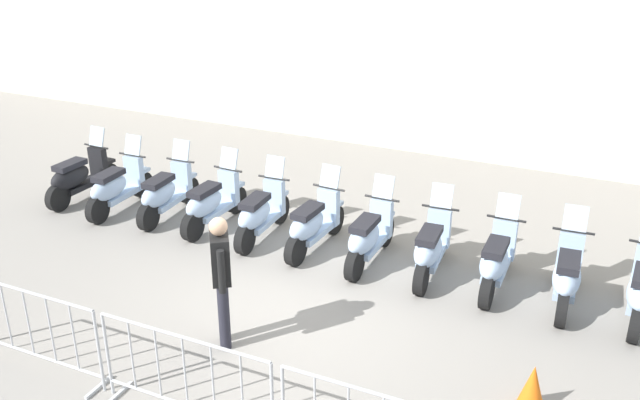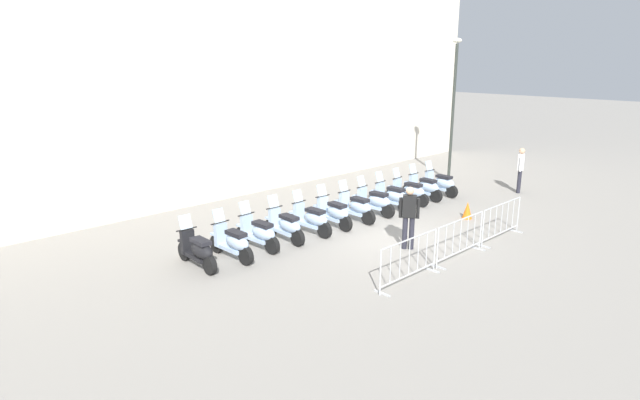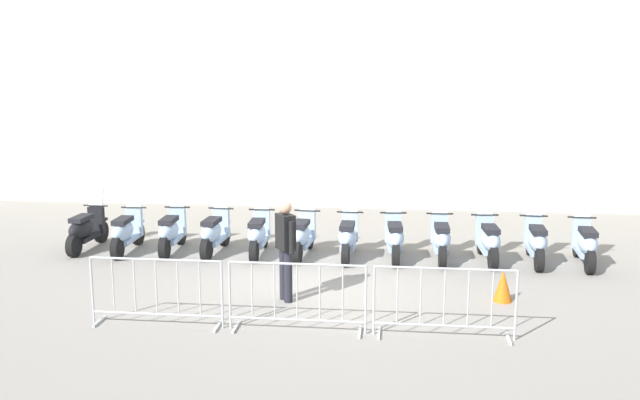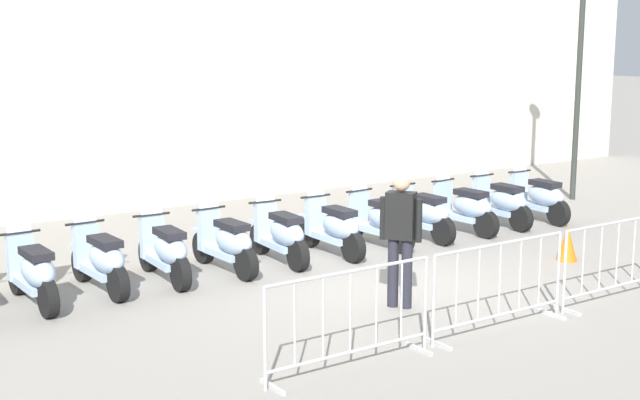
{
  "view_description": "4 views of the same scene",
  "coord_description": "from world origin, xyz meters",
  "px_view_note": "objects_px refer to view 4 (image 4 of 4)",
  "views": [
    {
      "loc": [
        4.06,
        -6.8,
        5.14
      ],
      "look_at": [
        -0.51,
        2.06,
        0.82
      ],
      "focal_mm": 39.45,
      "sensor_mm": 36.0,
      "label": 1
    },
    {
      "loc": [
        -11.1,
        -9.33,
        5.0
      ],
      "look_at": [
        -1.42,
        1.57,
        1.08
      ],
      "focal_mm": 29.61,
      "sensor_mm": 36.0,
      "label": 2
    },
    {
      "loc": [
        1.94,
        -11.85,
        3.94
      ],
      "look_at": [
        -0.2,
        1.98,
        1.21
      ],
      "focal_mm": 38.95,
      "sensor_mm": 36.0,
      "label": 3
    },
    {
      "loc": [
        -6.88,
        -9.37,
        3.39
      ],
      "look_at": [
        0.2,
        2.0,
        0.9
      ],
      "focal_mm": 48.74,
      "sensor_mm": 36.0,
      "label": 4
    }
  ],
  "objects_px": {
    "motorcycle_4": "(226,242)",
    "street_lamp": "(581,34)",
    "motorcycle_1": "(33,272)",
    "traffic_cone": "(567,243)",
    "motorcycle_6": "(333,227)",
    "motorcycle_10": "(500,202)",
    "motorcycle_9": "(463,208)",
    "motorcycle_2": "(101,260)",
    "officer_near_row_end": "(401,232)",
    "motorcycle_11": "(538,197)",
    "barrier_segment_1": "(499,287)",
    "motorcycle_7": "(379,220)",
    "motorcycle_8": "(422,213)",
    "barrier_segment_0": "(350,321)",
    "motorcycle_3": "(165,251)",
    "motorcycle_5": "(281,234)",
    "barrier_segment_2": "(617,261)"
  },
  "relations": [
    {
      "from": "motorcycle_11",
      "to": "motorcycle_10",
      "type": "bearing_deg",
      "value": 179.37
    },
    {
      "from": "motorcycle_3",
      "to": "motorcycle_8",
      "type": "distance_m",
      "value": 4.73
    },
    {
      "from": "motorcycle_7",
      "to": "barrier_segment_1",
      "type": "xyz_separation_m",
      "value": [
        -1.25,
        -4.13,
        0.07
      ]
    },
    {
      "from": "motorcycle_2",
      "to": "motorcycle_9",
      "type": "height_order",
      "value": "same"
    },
    {
      "from": "motorcycle_2",
      "to": "officer_near_row_end",
      "type": "xyz_separation_m",
      "value": [
        3.03,
        -2.66,
        0.53
      ]
    },
    {
      "from": "motorcycle_3",
      "to": "motorcycle_7",
      "type": "xyz_separation_m",
      "value": [
        3.79,
        0.11,
        0.0
      ]
    },
    {
      "from": "barrier_segment_0",
      "to": "street_lamp",
      "type": "distance_m",
      "value": 11.39
    },
    {
      "from": "motorcycle_10",
      "to": "barrier_segment_0",
      "type": "bearing_deg",
      "value": -145.0
    },
    {
      "from": "barrier_segment_0",
      "to": "barrier_segment_1",
      "type": "relative_size",
      "value": 1.0
    },
    {
      "from": "motorcycle_11",
      "to": "street_lamp",
      "type": "xyz_separation_m",
      "value": [
        2.3,
        1.21,
        3.04
      ]
    },
    {
      "from": "motorcycle_10",
      "to": "traffic_cone",
      "type": "bearing_deg",
      "value": -109.99
    },
    {
      "from": "motorcycle_10",
      "to": "motorcycle_3",
      "type": "bearing_deg",
      "value": -177.85
    },
    {
      "from": "motorcycle_1",
      "to": "motorcycle_6",
      "type": "relative_size",
      "value": 1.0
    },
    {
      "from": "motorcycle_3",
      "to": "traffic_cone",
      "type": "height_order",
      "value": "motorcycle_3"
    },
    {
      "from": "motorcycle_1",
      "to": "motorcycle_11",
      "type": "xyz_separation_m",
      "value": [
        9.43,
        0.44,
        0.0
      ]
    },
    {
      "from": "officer_near_row_end",
      "to": "motorcycle_7",
      "type": "bearing_deg",
      "value": 58.82
    },
    {
      "from": "motorcycle_1",
      "to": "barrier_segment_1",
      "type": "xyz_separation_m",
      "value": [
        4.42,
        -3.82,
        0.07
      ]
    },
    {
      "from": "motorcycle_2",
      "to": "barrier_segment_1",
      "type": "distance_m",
      "value": 5.3
    },
    {
      "from": "motorcycle_4",
      "to": "street_lamp",
      "type": "relative_size",
      "value": 0.3
    },
    {
      "from": "motorcycle_8",
      "to": "motorcycle_11",
      "type": "height_order",
      "value": "same"
    },
    {
      "from": "motorcycle_11",
      "to": "officer_near_row_end",
      "type": "distance_m",
      "value": 6.22
    },
    {
      "from": "motorcycle_1",
      "to": "street_lamp",
      "type": "height_order",
      "value": "street_lamp"
    },
    {
      "from": "motorcycle_3",
      "to": "street_lamp",
      "type": "height_order",
      "value": "street_lamp"
    },
    {
      "from": "motorcycle_3",
      "to": "barrier_segment_1",
      "type": "distance_m",
      "value": 4.76
    },
    {
      "from": "motorcycle_3",
      "to": "motorcycle_9",
      "type": "xyz_separation_m",
      "value": [
        5.67,
        0.19,
        0.0
      ]
    },
    {
      "from": "motorcycle_5",
      "to": "motorcycle_9",
      "type": "bearing_deg",
      "value": 2.19
    },
    {
      "from": "motorcycle_9",
      "to": "barrier_segment_2",
      "type": "relative_size",
      "value": 0.83
    },
    {
      "from": "motorcycle_6",
      "to": "motorcycle_10",
      "type": "height_order",
      "value": "same"
    },
    {
      "from": "barrier_segment_0",
      "to": "barrier_segment_2",
      "type": "bearing_deg",
      "value": 2.43
    },
    {
      "from": "motorcycle_8",
      "to": "motorcycle_11",
      "type": "xyz_separation_m",
      "value": [
        2.83,
        0.07,
        0.0
      ]
    },
    {
      "from": "motorcycle_10",
      "to": "street_lamp",
      "type": "distance_m",
      "value": 4.61
    },
    {
      "from": "motorcycle_1",
      "to": "barrier_segment_2",
      "type": "xyz_separation_m",
      "value": [
        6.58,
        -3.73,
        0.07
      ]
    },
    {
      "from": "street_lamp",
      "to": "barrier_segment_1",
      "type": "bearing_deg",
      "value": -143.19
    },
    {
      "from": "motorcycle_8",
      "to": "motorcycle_10",
      "type": "xyz_separation_m",
      "value": [
        1.88,
        0.08,
        0.0
      ]
    },
    {
      "from": "street_lamp",
      "to": "officer_near_row_end",
      "type": "xyz_separation_m",
      "value": [
        -7.76,
        -4.14,
        -2.51
      ]
    },
    {
      "from": "barrier_segment_1",
      "to": "barrier_segment_0",
      "type": "bearing_deg",
      "value": -177.57
    },
    {
      "from": "motorcycle_6",
      "to": "barrier_segment_1",
      "type": "bearing_deg",
      "value": -94.22
    },
    {
      "from": "motorcycle_5",
      "to": "motorcycle_6",
      "type": "relative_size",
      "value": 1.0
    },
    {
      "from": "motorcycle_5",
      "to": "motorcycle_9",
      "type": "relative_size",
      "value": 1.0
    },
    {
      "from": "motorcycle_1",
      "to": "traffic_cone",
      "type": "distance_m",
      "value": 7.86
    },
    {
      "from": "motorcycle_6",
      "to": "motorcycle_5",
      "type": "bearing_deg",
      "value": 179.21
    },
    {
      "from": "motorcycle_3",
      "to": "barrier_segment_0",
      "type": "height_order",
      "value": "motorcycle_3"
    },
    {
      "from": "motorcycle_4",
      "to": "motorcycle_11",
      "type": "relative_size",
      "value": 1.0
    },
    {
      "from": "motorcycle_7",
      "to": "traffic_cone",
      "type": "height_order",
      "value": "motorcycle_7"
    },
    {
      "from": "motorcycle_9",
      "to": "motorcycle_11",
      "type": "height_order",
      "value": "same"
    },
    {
      "from": "motorcycle_4",
      "to": "officer_near_row_end",
      "type": "xyz_separation_m",
      "value": [
        1.14,
        -2.69,
        0.53
      ]
    },
    {
      "from": "motorcycle_3",
      "to": "barrier_segment_2",
      "type": "bearing_deg",
      "value": -39.89
    },
    {
      "from": "motorcycle_4",
      "to": "traffic_cone",
      "type": "bearing_deg",
      "value": -24.43
    },
    {
      "from": "motorcycle_9",
      "to": "traffic_cone",
      "type": "xyz_separation_m",
      "value": [
        0.06,
        -2.36,
        -0.18
      ]
    },
    {
      "from": "motorcycle_6",
      "to": "motorcycle_7",
      "type": "xyz_separation_m",
      "value": [
        0.95,
        0.07,
        0.0
      ]
    }
  ]
}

